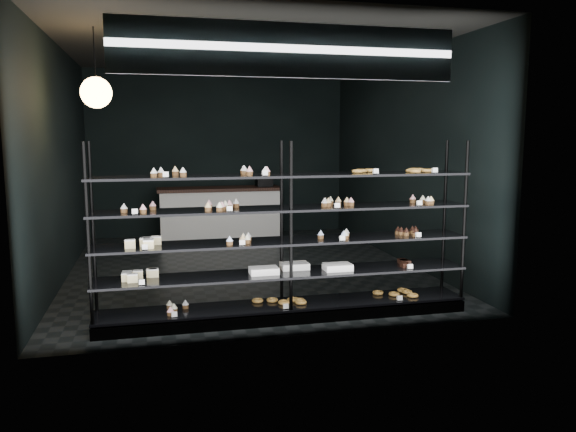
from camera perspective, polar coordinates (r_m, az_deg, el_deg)
The scene contains 5 objects.
room at distance 8.27m, azimuth -4.63°, elevation 5.64°, with size 5.01×6.01×3.20m.
display_shelf at distance 6.01m, azimuth -0.44°, elevation -4.64°, with size 4.00×0.50×1.91m.
signage at distance 5.44m, azimuth 0.17°, elevation 16.48°, with size 3.30×0.05×0.50m.
pendant_lamp at distance 6.92m, azimuth -18.91°, elevation 11.78°, with size 0.35×0.35×0.91m.
service_counter at distance 10.83m, azimuth -6.85°, elevation 0.39°, with size 2.34×0.65×1.23m.
Camera 1 is at (-1.27, -8.16, 1.97)m, focal length 35.00 mm.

